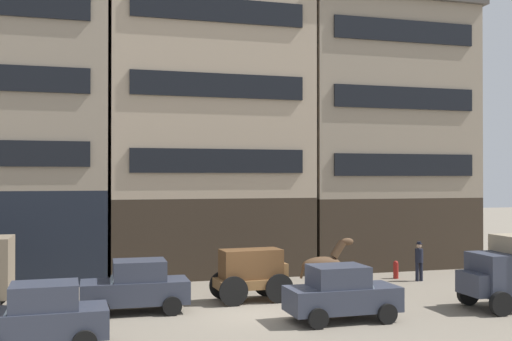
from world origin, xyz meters
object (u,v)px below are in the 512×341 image
at_px(cargo_wagon, 252,271).
at_px(sedan_parked_curb, 341,293).
at_px(sedan_light, 40,317).
at_px(sedan_dark, 136,286).
at_px(fire_hydrant_curbside, 396,269).
at_px(draft_horse, 324,265).
at_px(pedestrian_officer, 419,259).

distance_m(cargo_wagon, sedan_parked_curb, 4.37).
bearing_deg(sedan_light, cargo_wagon, 33.11).
height_order(sedan_dark, fire_hydrant_curbside, sedan_dark).
relative_size(draft_horse, sedan_dark, 0.63).
bearing_deg(sedan_light, sedan_parked_curb, 5.58).
height_order(draft_horse, pedestrian_officer, draft_horse).
distance_m(sedan_dark, pedestrian_officer, 13.31).
height_order(cargo_wagon, fire_hydrant_curbside, cargo_wagon).
distance_m(sedan_dark, sedan_parked_curb, 7.13).
relative_size(sedan_light, sedan_parked_curb, 1.01).
distance_m(draft_horse, fire_hydrant_curbside, 5.89).
xyz_separation_m(draft_horse, sedan_dark, (-7.39, -0.79, -0.36)).
height_order(draft_horse, sedan_light, draft_horse).
xyz_separation_m(cargo_wagon, sedan_dark, (-4.44, -0.79, -0.23)).
distance_m(sedan_light, sedan_parked_curb, 9.40).
relative_size(sedan_parked_curb, pedestrian_officer, 2.07).
distance_m(sedan_parked_curb, fire_hydrant_curbside, 9.19).
relative_size(sedan_parked_curb, fire_hydrant_curbside, 4.48).
height_order(cargo_wagon, sedan_light, cargo_wagon).
relative_size(cargo_wagon, sedan_dark, 0.80).
height_order(draft_horse, fire_hydrant_curbside, draft_horse).
bearing_deg(sedan_dark, cargo_wagon, 10.08).
distance_m(draft_horse, sedan_parked_curb, 4.03).
bearing_deg(cargo_wagon, pedestrian_officer, 14.87).
height_order(cargo_wagon, sedan_dark, cargo_wagon).
bearing_deg(cargo_wagon, fire_hydrant_curbside, 22.05).
bearing_deg(sedan_light, fire_hydrant_curbside, 27.69).
xyz_separation_m(draft_horse, sedan_light, (-10.32, -4.81, -0.36)).
distance_m(cargo_wagon, fire_hydrant_curbside, 8.49).
bearing_deg(sedan_parked_curb, draft_horse, 76.04).
distance_m(cargo_wagon, draft_horse, 2.95).
relative_size(cargo_wagon, fire_hydrant_curbside, 3.59).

